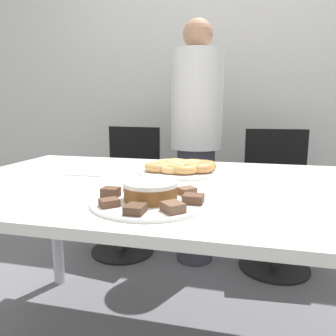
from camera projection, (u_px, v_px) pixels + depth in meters
The scene contains 26 objects.
wall_back at pixel (225, 70), 2.60m from camera, with size 8.00×0.05×2.60m.
table at pixel (188, 204), 1.19m from camera, with size 1.79×1.00×0.74m.
person_standing at pixel (196, 140), 2.07m from camera, with size 0.32×0.32×1.53m.
office_chair_left at pixel (126, 194), 2.31m from camera, with size 0.49×0.49×0.87m.
office_chair_right at pixel (276, 204), 2.08m from camera, with size 0.47×0.47×0.87m.
plate_cake at pixel (151, 201), 0.93m from camera, with size 0.34×0.34×0.01m.
plate_donuts at pixel (180, 171), 1.38m from camera, with size 0.35×0.35×0.01m.
frosted_cake at pixel (151, 191), 0.93m from camera, with size 0.16×0.16×0.05m.
lamington_0 at pixel (133, 187), 1.04m from camera, with size 0.07×0.07×0.02m.
lamington_1 at pixel (111, 192), 0.96m from camera, with size 0.05×0.04×0.03m.
lamington_2 at pixel (109, 203), 0.87m from camera, with size 0.06×0.06×0.02m.
lamington_3 at pixel (135, 209), 0.81m from camera, with size 0.05×0.06×0.02m.
lamington_4 at pixel (173, 207), 0.83m from camera, with size 0.07×0.07×0.02m.
lamington_5 at pixel (193, 199), 0.90m from camera, with size 0.06×0.05×0.02m.
lamington_6 at pixel (187, 191), 0.99m from camera, with size 0.06×0.06×0.02m.
lamington_7 at pixel (162, 185), 1.05m from camera, with size 0.05×0.06×0.03m.
donut_0 at pixel (180, 165), 1.37m from camera, with size 0.11×0.11×0.04m.
donut_1 at pixel (199, 167), 1.34m from camera, with size 0.13×0.13×0.04m.
donut_2 at pixel (201, 165), 1.38m from camera, with size 0.13×0.13×0.03m.
donut_3 at pixel (193, 163), 1.45m from camera, with size 0.11×0.11×0.03m.
donut_4 at pixel (176, 163), 1.45m from camera, with size 0.11×0.11×0.03m.
donut_5 at pixel (169, 164), 1.41m from camera, with size 0.13×0.13×0.03m.
donut_6 at pixel (158, 167), 1.35m from camera, with size 0.11×0.11×0.04m.
donut_7 at pixel (172, 169), 1.32m from camera, with size 0.10×0.10×0.03m.
donut_8 at pixel (184, 168), 1.31m from camera, with size 0.13×0.13×0.04m.
napkin at pixel (90, 173), 1.35m from camera, with size 0.16×0.13×0.01m.
Camera 1 is at (0.20, -1.13, 1.02)m, focal length 35.00 mm.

